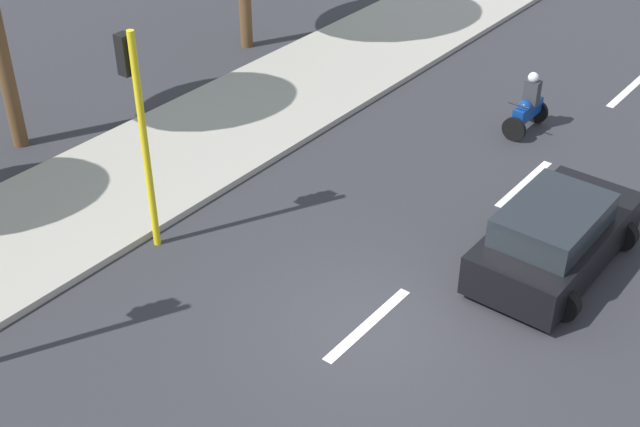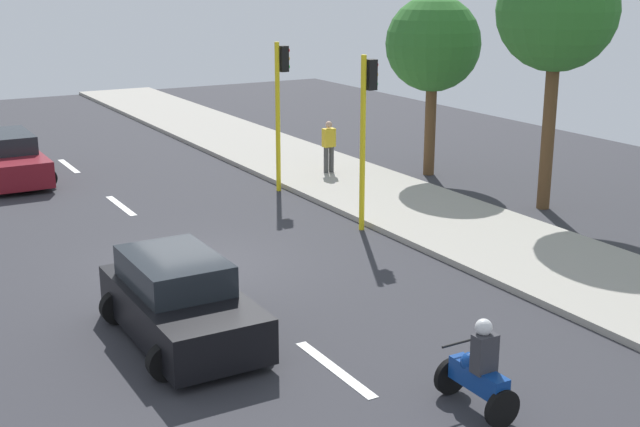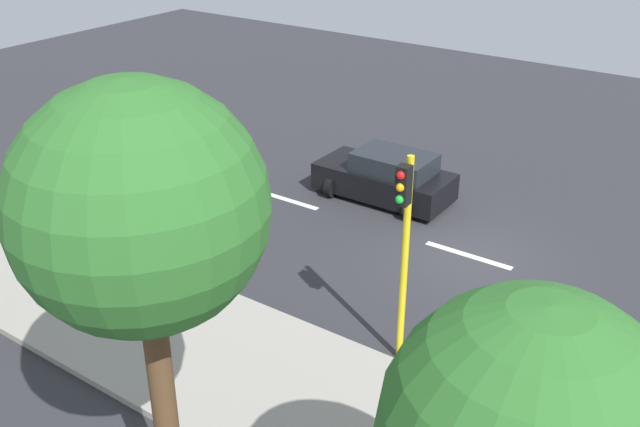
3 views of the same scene
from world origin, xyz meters
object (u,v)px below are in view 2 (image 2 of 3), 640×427
at_px(traffic_light_corner, 366,118).
at_px(traffic_light_midblock, 280,95).
at_px(car_maroon, 9,159).
at_px(motorcycle, 478,372).
at_px(car_black, 180,302).
at_px(street_tree_south, 557,12).
at_px(street_tree_north, 433,45).
at_px(pedestrian_near_signal, 329,145).

xyz_separation_m(traffic_light_corner, traffic_light_midblock, (0.00, 4.72, 0.00)).
bearing_deg(car_maroon, motorcycle, -80.20).
bearing_deg(traffic_light_corner, car_maroon, 124.44).
distance_m(car_black, street_tree_south, 13.44).
height_order(car_maroon, street_tree_north, street_tree_north).
bearing_deg(motorcycle, traffic_light_corner, 67.43).
distance_m(traffic_light_corner, street_tree_north, 6.84).
xyz_separation_m(motorcycle, street_tree_north, (8.93, 13.09, 3.60)).
relative_size(car_black, pedestrian_near_signal, 2.42).
bearing_deg(pedestrian_near_signal, car_maroon, 153.27).
distance_m(car_black, street_tree_north, 14.92).
bearing_deg(motorcycle, street_tree_south, 41.30).
bearing_deg(street_tree_north, street_tree_south, -86.88).
distance_m(car_black, traffic_light_corner, 8.12).
height_order(traffic_light_midblock, street_tree_north, street_tree_north).
distance_m(pedestrian_near_signal, street_tree_south, 8.41).
distance_m(pedestrian_near_signal, street_tree_north, 4.61).
distance_m(car_maroon, street_tree_south, 17.30).
relative_size(pedestrian_near_signal, street_tree_north, 0.29).
distance_m(pedestrian_near_signal, traffic_light_midblock, 3.00).
bearing_deg(car_black, traffic_light_corner, 31.94).
bearing_deg(street_tree_north, motorcycle, -124.28).
bearing_deg(traffic_light_corner, car_black, -148.06).
height_order(pedestrian_near_signal, traffic_light_corner, traffic_light_corner).
relative_size(car_black, traffic_light_midblock, 0.91).
distance_m(traffic_light_midblock, street_tree_south, 8.19).
height_order(car_maroon, pedestrian_near_signal, pedestrian_near_signal).
height_order(motorcycle, traffic_light_corner, traffic_light_corner).
relative_size(motorcycle, street_tree_north, 0.26).
relative_size(car_black, car_maroon, 0.90).
bearing_deg(car_maroon, car_black, -88.56).
bearing_deg(street_tree_south, traffic_light_midblock, 134.88).
bearing_deg(traffic_light_midblock, car_maroon, 141.96).
height_order(car_black, pedestrian_near_signal, pedestrian_near_signal).
xyz_separation_m(motorcycle, street_tree_south, (9.20, 8.08, 4.79)).
height_order(pedestrian_near_signal, street_tree_south, street_tree_south).
xyz_separation_m(car_black, traffic_light_corner, (6.63, 4.13, 2.22)).
bearing_deg(car_black, pedestrian_near_signal, 47.76).
bearing_deg(traffic_light_midblock, traffic_light_corner, -90.00).
height_order(car_maroon, street_tree_south, street_tree_south).
bearing_deg(street_tree_south, pedestrian_near_signal, 117.51).
height_order(car_black, traffic_light_midblock, traffic_light_midblock).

